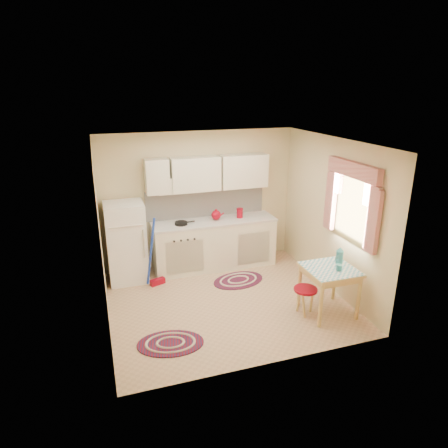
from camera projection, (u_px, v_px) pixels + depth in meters
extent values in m
plane|color=tan|center=(226.00, 301.00, 6.35)|extent=(3.60, 3.60, 0.00)
cube|color=silver|center=(227.00, 142.00, 5.53)|extent=(3.60, 3.20, 0.04)
cube|color=beige|center=(199.00, 200.00, 7.38)|extent=(3.60, 0.04, 2.50)
cube|color=beige|center=(271.00, 272.00, 4.51)|extent=(3.60, 0.04, 2.50)
cube|color=beige|center=(101.00, 241.00, 5.41)|extent=(0.04, 3.20, 2.50)
cube|color=beige|center=(332.00, 216.00, 6.47)|extent=(0.04, 3.20, 2.50)
cube|color=white|center=(206.00, 202.00, 7.42)|extent=(2.25, 0.03, 0.55)
cube|color=white|center=(208.00, 173.00, 7.10)|extent=(2.25, 0.33, 0.60)
cube|color=white|center=(353.00, 207.00, 5.87)|extent=(0.04, 0.85, 0.95)
cube|color=white|center=(126.00, 242.00, 6.84)|extent=(0.65, 0.60, 1.40)
cube|color=white|center=(214.00, 245.00, 7.43)|extent=(2.25, 0.60, 0.88)
cube|color=silver|center=(214.00, 221.00, 7.28)|extent=(2.27, 0.62, 0.04)
cylinder|color=black|center=(181.00, 223.00, 7.04)|extent=(0.25, 0.25, 0.05)
cylinder|color=maroon|center=(240.00, 214.00, 7.39)|extent=(0.13, 0.13, 0.16)
cube|color=#DFBD6F|center=(328.00, 291.00, 5.93)|extent=(0.72, 0.72, 0.72)
cylinder|color=maroon|center=(305.00, 301.00, 5.94)|extent=(0.46, 0.46, 0.42)
cylinder|color=teal|center=(339.00, 268.00, 5.73)|extent=(0.11, 0.11, 0.10)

